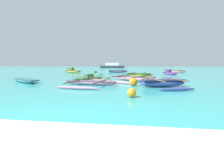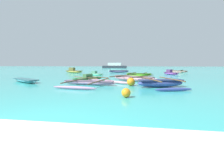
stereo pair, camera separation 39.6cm
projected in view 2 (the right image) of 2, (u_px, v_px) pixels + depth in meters
The scene contains 14 objects.
moored_boat_0 at pixel (90, 78), 13.65m from camera, with size 3.93×3.51×0.62m.
moored_boat_1 at pixel (25, 80), 12.45m from camera, with size 3.45×2.51×0.29m.
moored_boat_2 at pixel (133, 79), 13.21m from camera, with size 4.81×5.40×0.51m.
moored_boat_3 at pixel (171, 73), 21.52m from camera, with size 1.87×2.53×0.76m.
moored_boat_4 at pixel (119, 71), 27.55m from camera, with size 3.80×1.24×0.42m.
moored_boat_5 at pixel (74, 71), 26.17m from camera, with size 3.86×2.33×0.95m.
moored_boat_6 at pixel (89, 83), 10.85m from camera, with size 4.06×4.67×0.36m.
moored_boat_7 at pixel (176, 71), 26.91m from camera, with size 3.89×4.69×0.51m.
moored_boat_8 at pixel (161, 83), 9.78m from camera, with size 3.17×3.83×0.55m.
moored_boat_9 at pixel (96, 74), 20.52m from camera, with size 2.76×2.75×0.59m.
moored_boat_10 at pixel (139, 74), 19.35m from camera, with size 3.42×3.49×0.42m.
mooring_buoy_0 at pixel (131, 82), 10.36m from camera, with size 0.56×0.56×0.56m.
mooring_buoy_1 at pixel (126, 93), 6.69m from camera, with size 0.41×0.41×0.41m.
distant_ferry at pixel (115, 66), 62.95m from camera, with size 10.10×2.22×2.22m.
Camera 2 is at (2.48, -2.20, 1.47)m, focal length 24.00 mm.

